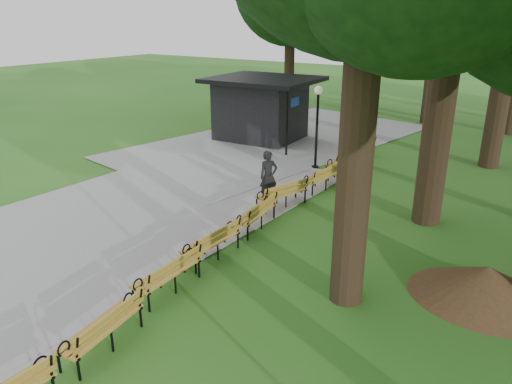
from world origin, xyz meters
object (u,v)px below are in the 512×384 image
Objects in this scene: lamp_post at (318,110)px; kiosk at (260,108)px; bench_4 at (211,242)px; dirt_mound at (486,283)px; bench_7 at (321,177)px; bench_3 at (167,273)px; bench_6 at (281,194)px; bench_2 at (101,328)px; bench_5 at (255,214)px; bench_8 at (345,162)px; bench_9 at (357,148)px; person at (268,176)px.

kiosk is at bearing 147.43° from lamp_post.
bench_4 is (5.76, -11.05, -1.06)m from kiosk.
dirt_mound is 7.47m from bench_7.
bench_4 is (-0.18, 1.74, 0.00)m from bench_3.
bench_6 is at bearing -0.30° from bench_7.
dirt_mound is 1.40× the size of bench_7.
lamp_post is 1.21× the size of dirt_mound.
lamp_post is 12.34m from bench_2.
bench_5 is (-6.15, 0.36, 0.05)m from dirt_mound.
bench_5 and bench_8 have the same top height.
dirt_mound is 1.40× the size of bench_4.
kiosk is 2.52× the size of bench_4.
bench_6 reaches higher than dirt_mound.
bench_5 is 1.00× the size of bench_6.
bench_2 is 1.00× the size of bench_6.
bench_9 is at bearing -9.94° from kiosk.
bench_2 and bench_5 have the same top height.
bench_2 is at bearing -81.20° from lamp_post.
bench_3 is at bearing 7.42° from bench_4.
bench_3 is 1.00× the size of bench_4.
person is at bearing 6.24° from bench_8.
bench_3 is at bearing 8.81° from bench_7.
bench_4 is at bearing 179.92° from bench_2.
person reaches higher than dirt_mound.
person is at bearing 13.40° from bench_9.
lamp_post is 10.22m from bench_3.
dirt_mound is at bearing 127.21° from bench_2.
dirt_mound is at bearing 119.23° from bench_3.
kiosk is at bearing -165.49° from bench_2.
bench_9 is (-0.47, 10.41, 0.00)m from bench_4.
person is 2.23m from bench_5.
person is 4.27m from bench_4.
bench_8 is (0.03, 6.20, 0.00)m from bench_5.
person is at bearing -177.88° from bench_2.
bench_2 is 1.00× the size of bench_7.
bench_2 is 12.18m from bench_8.
lamp_post is (-0.36, 4.05, 1.48)m from person.
person is at bearing -84.87° from lamp_post.
person is 4.33m from lamp_post.
bench_3 reaches higher than dirt_mound.
bench_7 is at bearing 9.27° from person.
person is 6.30m from bench_9.
bench_6 is (-0.21, 1.83, 0.00)m from bench_5.
person is 0.88× the size of bench_2.
person is 0.88× the size of bench_3.
bench_9 is (0.82, 2.22, -1.88)m from lamp_post.
bench_2 is at bearing 21.76° from bench_9.
bench_8 is 1.00× the size of bench_9.
dirt_mound is 10.84m from bench_9.
bench_8 is (-0.25, 10.05, 0.00)m from bench_3.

